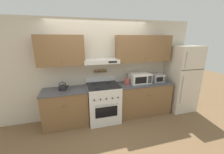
{
  "coord_description": "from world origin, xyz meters",
  "views": [
    {
      "loc": [
        -0.66,
        -2.9,
        2.08
      ],
      "look_at": [
        0.23,
        0.25,
        1.15
      ],
      "focal_mm": 22.0,
      "sensor_mm": 36.0,
      "label": 1
    }
  ],
  "objects_px": {
    "microwave": "(140,78)",
    "utensil_crock": "(127,81)",
    "toaster_oven": "(157,78)",
    "stove_range": "(103,102)",
    "refrigerator": "(182,79)",
    "tea_kettle": "(63,87)"
  },
  "relations": [
    {
      "from": "refrigerator",
      "to": "utensil_crock",
      "type": "relative_size",
      "value": 6.41
    },
    {
      "from": "utensil_crock",
      "to": "toaster_oven",
      "type": "height_order",
      "value": "utensil_crock"
    },
    {
      "from": "refrigerator",
      "to": "microwave",
      "type": "relative_size",
      "value": 3.51
    },
    {
      "from": "utensil_crock",
      "to": "toaster_oven",
      "type": "xyz_separation_m",
      "value": [
        0.92,
        -0.0,
        0.03
      ]
    },
    {
      "from": "tea_kettle",
      "to": "microwave",
      "type": "bearing_deg",
      "value": 0.51
    },
    {
      "from": "stove_range",
      "to": "tea_kettle",
      "type": "height_order",
      "value": "tea_kettle"
    },
    {
      "from": "stove_range",
      "to": "refrigerator",
      "type": "bearing_deg",
      "value": -0.22
    },
    {
      "from": "stove_range",
      "to": "microwave",
      "type": "bearing_deg",
      "value": 4.92
    },
    {
      "from": "microwave",
      "to": "stove_range",
      "type": "bearing_deg",
      "value": -175.08
    },
    {
      "from": "utensil_crock",
      "to": "stove_range",
      "type": "bearing_deg",
      "value": -173.78
    },
    {
      "from": "utensil_crock",
      "to": "refrigerator",
      "type": "bearing_deg",
      "value": -2.74
    },
    {
      "from": "refrigerator",
      "to": "tea_kettle",
      "type": "bearing_deg",
      "value": 178.6
    },
    {
      "from": "microwave",
      "to": "refrigerator",
      "type": "bearing_deg",
      "value": -4.32
    },
    {
      "from": "refrigerator",
      "to": "microwave",
      "type": "height_order",
      "value": "refrigerator"
    },
    {
      "from": "microwave",
      "to": "utensil_crock",
      "type": "height_order",
      "value": "utensil_crock"
    },
    {
      "from": "stove_range",
      "to": "refrigerator",
      "type": "relative_size",
      "value": 0.58
    },
    {
      "from": "toaster_oven",
      "to": "microwave",
      "type": "bearing_deg",
      "value": 177.92
    },
    {
      "from": "toaster_oven",
      "to": "tea_kettle",
      "type": "bearing_deg",
      "value": 179.96
    },
    {
      "from": "stove_range",
      "to": "tea_kettle",
      "type": "distance_m",
      "value": 1.07
    },
    {
      "from": "tea_kettle",
      "to": "utensil_crock",
      "type": "height_order",
      "value": "utensil_crock"
    },
    {
      "from": "stove_range",
      "to": "utensil_crock",
      "type": "distance_m",
      "value": 0.83
    },
    {
      "from": "microwave",
      "to": "utensil_crock",
      "type": "distance_m",
      "value": 0.39
    }
  ]
}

